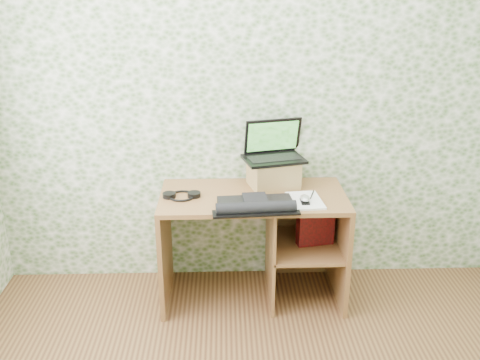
{
  "coord_description": "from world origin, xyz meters",
  "views": [
    {
      "loc": [
        -0.18,
        -1.73,
        2.08
      ],
      "look_at": [
        -0.09,
        1.39,
        0.87
      ],
      "focal_mm": 40.0,
      "sensor_mm": 36.0,
      "label": 1
    }
  ],
  "objects_px": {
    "laptop": "(273,150)",
    "keyboard": "(255,205)",
    "desk": "(264,230)",
    "notepad": "(305,201)",
    "riser": "(273,173)"
  },
  "relations": [
    {
      "from": "laptop",
      "to": "keyboard",
      "type": "height_order",
      "value": "laptop"
    },
    {
      "from": "laptop",
      "to": "riser",
      "type": "bearing_deg",
      "value": -103.88
    },
    {
      "from": "riser",
      "to": "notepad",
      "type": "relative_size",
      "value": 1.07
    },
    {
      "from": "riser",
      "to": "keyboard",
      "type": "xyz_separation_m",
      "value": [
        -0.14,
        -0.37,
        -0.07
      ]
    },
    {
      "from": "desk",
      "to": "notepad",
      "type": "relative_size",
      "value": 4.24
    },
    {
      "from": "desk",
      "to": "riser",
      "type": "distance_m",
      "value": 0.38
    },
    {
      "from": "notepad",
      "to": "riser",
      "type": "bearing_deg",
      "value": 118.08
    },
    {
      "from": "desk",
      "to": "keyboard",
      "type": "distance_m",
      "value": 0.39
    },
    {
      "from": "desk",
      "to": "riser",
      "type": "bearing_deg",
      "value": 60.77
    },
    {
      "from": "desk",
      "to": "laptop",
      "type": "xyz_separation_m",
      "value": [
        0.06,
        0.16,
        0.51
      ]
    },
    {
      "from": "riser",
      "to": "notepad",
      "type": "bearing_deg",
      "value": -56.42
    },
    {
      "from": "keyboard",
      "to": "notepad",
      "type": "relative_size",
      "value": 1.86
    },
    {
      "from": "riser",
      "to": "notepad",
      "type": "xyz_separation_m",
      "value": [
        0.18,
        -0.27,
        -0.08
      ]
    },
    {
      "from": "riser",
      "to": "keyboard",
      "type": "height_order",
      "value": "riser"
    },
    {
      "from": "desk",
      "to": "notepad",
      "type": "xyz_separation_m",
      "value": [
        0.24,
        -0.15,
        0.28
      ]
    }
  ]
}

